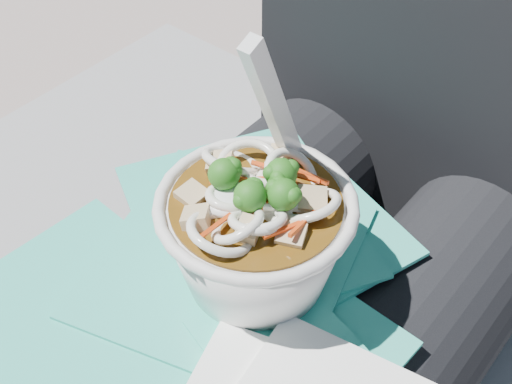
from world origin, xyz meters
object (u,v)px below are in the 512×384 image
Objects in this scene: lap at (249,348)px; person_body at (316,256)px; plastic_bag at (215,286)px; udon_bowl at (256,229)px.

lap is 0.49× the size of person_body.
plastic_bag is 0.07m from udon_bowl.
plastic_bag is (-0.02, -0.01, 0.08)m from lap.
person_body is 2.59× the size of plastic_bag.
udon_bowl is at bearing 95.54° from lap.
udon_bowl reaches higher than lap.
udon_bowl is (-0.00, 0.01, 0.14)m from lap.
lap is 0.10m from person_body.
lap is at bearing -84.46° from udon_bowl.
plastic_bag is at bearing -130.95° from udon_bowl.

